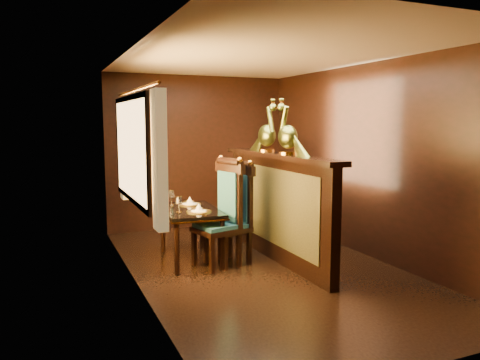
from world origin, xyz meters
The scene contains 8 objects.
ground centered at (0.00, 0.00, 0.00)m, with size 5.00×5.00×0.00m, color black.
room_shell centered at (-0.09, 0.02, 1.58)m, with size 3.04×5.04×2.52m.
partition centered at (0.32, 0.30, 0.71)m, with size 0.26×2.70×1.36m.
dining_table centered at (-0.70, 0.69, 0.60)m, with size 0.77×1.18×0.87m.
chair_left centered at (-0.37, 0.34, 0.70)m, with size 0.58×0.60×1.34m.
chair_right centered at (-0.21, 0.40, 0.67)m, with size 0.58×0.60×1.29m.
peacock_left centered at (0.33, 0.04, 1.70)m, with size 0.21×0.57×0.68m, color #164325, non-canonical shape.
peacock_right centered at (0.33, 0.60, 1.70)m, with size 0.21×0.57×0.68m, color #164325, non-canonical shape.
Camera 1 is at (-2.40, -4.88, 1.76)m, focal length 35.00 mm.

